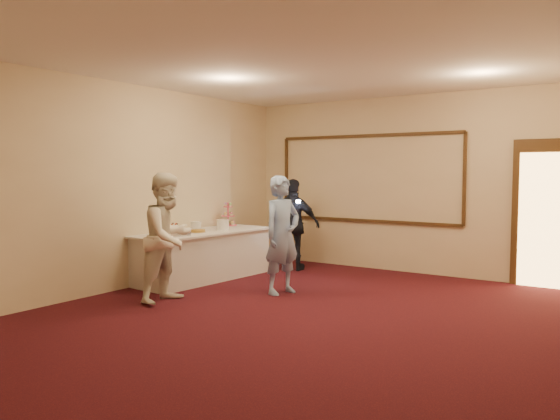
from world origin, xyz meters
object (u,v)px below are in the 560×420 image
(pavlova_tray, at_px, (172,231))
(woman, at_px, (168,237))
(cupcake_stand, at_px, (228,216))
(plate_stack_a, at_px, (196,226))
(man, at_px, (282,235))
(tart, at_px, (198,231))
(guest, at_px, (294,225))
(plate_stack_b, at_px, (223,225))
(buffet_table, at_px, (203,255))

(pavlova_tray, xyz_separation_m, woman, (0.57, -0.62, 0.00))
(cupcake_stand, height_order, plate_stack_a, cupcake_stand)
(cupcake_stand, bearing_deg, man, -30.35)
(pavlova_tray, xyz_separation_m, man, (1.56, 0.60, -0.02))
(plate_stack_a, bearing_deg, tart, -41.14)
(guest, bearing_deg, man, 104.93)
(pavlova_tray, bearing_deg, plate_stack_b, 84.29)
(man, relative_size, guest, 1.04)
(cupcake_stand, bearing_deg, plate_stack_b, -56.78)
(guest, bearing_deg, tart, 56.35)
(plate_stack_b, bearing_deg, guest, 63.35)
(tart, height_order, guest, guest)
(cupcake_stand, height_order, woman, woman)
(man, relative_size, woman, 0.98)
(buffet_table, bearing_deg, plate_stack_a, -168.99)
(woman, bearing_deg, man, -43.15)
(plate_stack_a, distance_m, guest, 1.75)
(pavlova_tray, bearing_deg, plate_stack_a, 104.88)
(plate_stack_a, bearing_deg, woman, -60.71)
(tart, bearing_deg, buffet_table, 116.18)
(plate_stack_a, xyz_separation_m, tart, (0.24, -0.21, -0.05))
(pavlova_tray, relative_size, woman, 0.32)
(plate_stack_a, height_order, plate_stack_b, plate_stack_b)
(plate_stack_b, bearing_deg, tart, -96.57)
(pavlova_tray, height_order, guest, guest)
(buffet_table, relative_size, woman, 1.46)
(cupcake_stand, height_order, plate_stack_b, cupcake_stand)
(plate_stack_a, xyz_separation_m, woman, (0.76, -1.35, 0.01))
(buffet_table, relative_size, cupcake_stand, 5.57)
(tart, xyz_separation_m, man, (1.51, 0.08, 0.04))
(man, bearing_deg, cupcake_stand, 73.98)
(cupcake_stand, distance_m, plate_stack_a, 0.99)
(cupcake_stand, distance_m, tart, 1.25)
(buffet_table, bearing_deg, pavlova_tray, -84.70)
(plate_stack_a, height_order, man, man)
(plate_stack_b, bearing_deg, pavlova_tray, -95.71)
(pavlova_tray, xyz_separation_m, cupcake_stand, (-0.33, 1.70, 0.08))
(cupcake_stand, xyz_separation_m, plate_stack_a, (0.13, -0.97, -0.09))
(plate_stack_a, height_order, woman, woman)
(pavlova_tray, distance_m, tart, 0.53)
(buffet_table, distance_m, woman, 1.59)
(plate_stack_a, bearing_deg, man, -4.23)
(plate_stack_a, height_order, tart, plate_stack_a)
(woman, bearing_deg, guest, -6.96)
(buffet_table, bearing_deg, plate_stack_b, 58.89)
(cupcake_stand, relative_size, woman, 0.26)
(cupcake_stand, relative_size, plate_stack_a, 2.53)
(plate_stack_a, distance_m, man, 1.75)
(buffet_table, xyz_separation_m, woman, (0.64, -1.38, 0.46))
(man, bearing_deg, plate_stack_a, 100.10)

